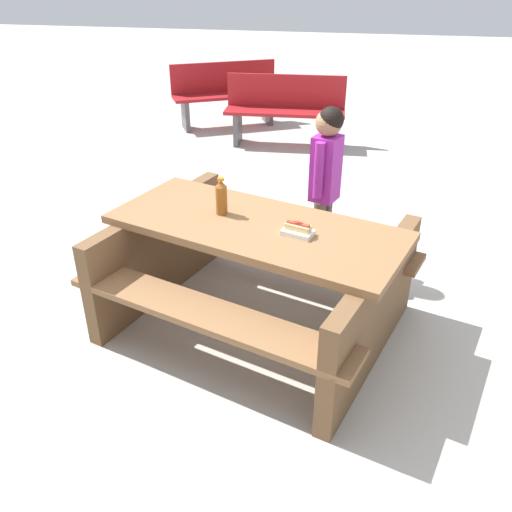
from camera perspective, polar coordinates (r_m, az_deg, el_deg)
The scene contains 7 objects.
ground_plane at distance 3.67m, azimuth 0.00°, elevation -7.15°, with size 30.00×30.00×0.00m, color #B7B2A8.
picnic_table at distance 3.42m, azimuth 0.00°, elevation -1.17°, with size 2.15×1.90×0.75m.
soda_bottle at distance 3.37m, azimuth -3.67°, elevation 6.20°, with size 0.07×0.07×0.24m.
hotdog_tray at distance 3.14m, azimuth 4.45°, elevation 2.76°, with size 0.21×0.16×0.08m.
child_in_coat at distance 4.00m, azimuth 7.40°, elevation 9.07°, with size 0.23×0.30×1.26m.
park_bench_near at distance 7.08m, azimuth 3.08°, elevation 15.24°, with size 1.52×0.49×0.85m.
park_bench_mid at distance 7.94m, azimuth -3.22°, elevation 16.81°, with size 1.51×1.06×0.85m.
Camera 1 is at (0.57, -2.89, 2.19)m, focal length 37.89 mm.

